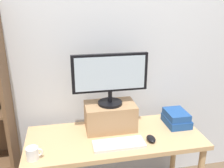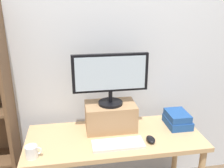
% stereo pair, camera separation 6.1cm
% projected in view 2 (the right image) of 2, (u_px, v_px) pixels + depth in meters
% --- Properties ---
extents(back_wall, '(7.00, 0.08, 2.60)m').
position_uv_depth(back_wall, '(106.00, 53.00, 2.19)').
color(back_wall, silver).
rests_on(back_wall, ground_plane).
extents(desk, '(1.38, 0.57, 0.73)m').
position_uv_depth(desk, '(115.00, 146.00, 2.00)').
color(desk, tan).
rests_on(desk, ground_plane).
extents(riser_box, '(0.41, 0.26, 0.22)m').
position_uv_depth(riser_box, '(110.00, 116.00, 2.05)').
color(riser_box, '#A87F56').
rests_on(riser_box, desk).
extents(computer_monitor, '(0.59, 0.20, 0.41)m').
position_uv_depth(computer_monitor, '(110.00, 76.00, 1.94)').
color(computer_monitor, black).
rests_on(computer_monitor, riser_box).
extents(keyboard, '(0.38, 0.15, 0.02)m').
position_uv_depth(keyboard, '(117.00, 144.00, 1.84)').
color(keyboard, silver).
rests_on(keyboard, desk).
extents(computer_mouse, '(0.06, 0.10, 0.04)m').
position_uv_depth(computer_mouse, '(151.00, 139.00, 1.89)').
color(computer_mouse, black).
rests_on(computer_mouse, desk).
extents(book_stack, '(0.19, 0.24, 0.12)m').
position_uv_depth(book_stack, '(177.00, 119.00, 2.11)').
color(book_stack, navy).
rests_on(book_stack, desk).
extents(coffee_mug, '(0.11, 0.08, 0.09)m').
position_uv_depth(coffee_mug, '(32.00, 152.00, 1.70)').
color(coffee_mug, white).
rests_on(coffee_mug, desk).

